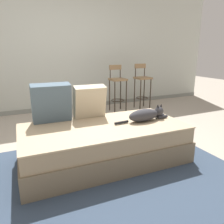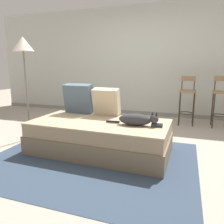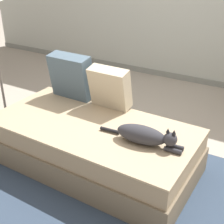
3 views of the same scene
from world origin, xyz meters
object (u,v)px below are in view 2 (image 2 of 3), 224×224
object	(u,v)px
throw_pillow_middle	(106,102)
floor_lamp	(24,54)
throw_pillow_corner	(79,98)
cat	(137,120)
couch	(100,136)
bar_stool_by_doorway	(221,98)
bar_stool_near_window	(187,97)

from	to	relation	value
throw_pillow_middle	floor_lamp	bearing A→B (deg)	-168.80
throw_pillow_corner	cat	distance (m)	1.16
cat	floor_lamp	size ratio (longest dim) A/B	0.46
couch	bar_stool_by_doorway	distance (m)	2.66
couch	bar_stool_near_window	world-z (taller)	bar_stool_near_window
throw_pillow_corner	throw_pillow_middle	size ratio (longest dim) A/B	1.12
throw_pillow_middle	bar_stool_near_window	xyz separation A→B (m)	(1.17, 1.58, -0.08)
throw_pillow_middle	bar_stool_near_window	distance (m)	1.97
throw_pillow_middle	floor_lamp	distance (m)	1.48
couch	throw_pillow_corner	world-z (taller)	throw_pillow_corner
floor_lamp	throw_pillow_middle	bearing A→B (deg)	11.20
couch	cat	bearing A→B (deg)	-5.01
couch	cat	size ratio (longest dim) A/B	2.60
bar_stool_near_window	floor_lamp	distance (m)	3.15
throw_pillow_corner	throw_pillow_middle	bearing A→B (deg)	-1.43
throw_pillow_middle	floor_lamp	world-z (taller)	floor_lamp
floor_lamp	cat	bearing A→B (deg)	-5.58
throw_pillow_corner	bar_stool_by_doorway	bearing A→B (deg)	34.51
throw_pillow_middle	throw_pillow_corner	bearing A→B (deg)	178.57
couch	floor_lamp	distance (m)	1.74
throw_pillow_corner	throw_pillow_middle	xyz separation A→B (m)	(0.48, -0.01, -0.03)
cat	floor_lamp	xyz separation A→B (m)	(-1.84, 0.18, 0.86)
couch	throw_pillow_corner	distance (m)	0.79
couch	throw_pillow_middle	bearing A→B (deg)	95.70
throw_pillow_corner	cat	size ratio (longest dim) A/B	0.64
couch	cat	xyz separation A→B (m)	(0.54, -0.05, 0.29)
couch	floor_lamp	bearing A→B (deg)	174.19
bar_stool_by_doorway	floor_lamp	world-z (taller)	floor_lamp
throw_pillow_middle	couch	bearing A→B (deg)	-84.30
couch	bar_stool_near_window	distance (m)	2.29
couch	throw_pillow_middle	xyz separation A→B (m)	(-0.04, 0.38, 0.43)
couch	floor_lamp	xyz separation A→B (m)	(-1.30, 0.13, 1.15)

